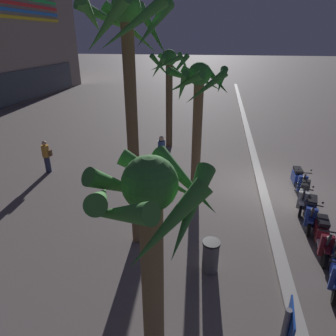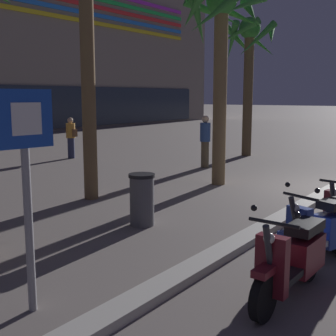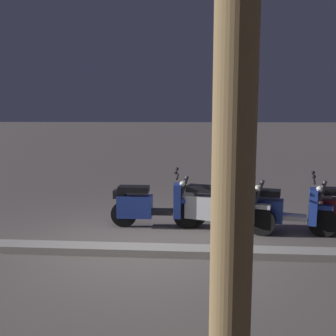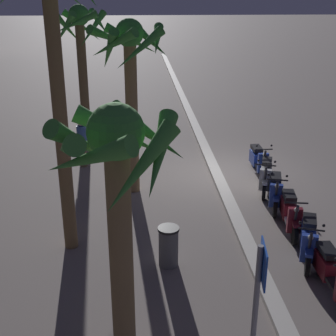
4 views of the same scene
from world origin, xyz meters
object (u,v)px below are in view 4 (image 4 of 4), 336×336
(palm_tree_by_mall_entrance, at_px, (117,179))
(pedestrian_window_shopping, at_px, (82,142))
(palm_tree_mid_walkway, at_px, (51,21))
(litter_bin, at_px, (168,246))
(scooter_maroon_mid_centre, at_px, (332,272))
(scooter_blue_tail_end, at_px, (258,160))
(palm_tree_far_corner, at_px, (131,64))
(scooter_blue_mid_front, at_px, (308,239))
(palm_tree_near_sign, at_px, (81,41))
(scooter_maroon_last_in_row, at_px, (290,212))
(crossing_sign, at_px, (258,297))
(scooter_blue_lead_nearest, at_px, (275,190))
(scooter_silver_second_in_line, at_px, (266,175))

(palm_tree_by_mall_entrance, xyz_separation_m, pedestrian_window_shopping, (9.32, 1.63, -2.46))
(palm_tree_mid_walkway, height_order, litter_bin, palm_tree_mid_walkway)
(scooter_maroon_mid_centre, bearing_deg, palm_tree_by_mall_entrance, 112.91)
(scooter_blue_tail_end, bearing_deg, palm_tree_far_corner, 106.11)
(scooter_blue_mid_front, relative_size, palm_tree_near_sign, 0.31)
(scooter_blue_mid_front, xyz_separation_m, pedestrian_window_shopping, (6.27, 5.79, 0.44))
(scooter_maroon_mid_centre, distance_m, scooter_blue_mid_front, 1.27)
(scooter_blue_mid_front, distance_m, palm_tree_near_sign, 11.99)
(scooter_maroon_last_in_row, height_order, scooter_blue_tail_end, scooter_blue_tail_end)
(palm_tree_by_mall_entrance, bearing_deg, crossing_sign, -98.58)
(scooter_blue_mid_front, height_order, litter_bin, scooter_blue_mid_front)
(pedestrian_window_shopping, xyz_separation_m, litter_bin, (-6.38, -2.55, -0.42))
(scooter_blue_mid_front, height_order, scooter_blue_lead_nearest, same)
(palm_tree_far_corner, bearing_deg, palm_tree_by_mall_entrance, 178.84)
(crossing_sign, distance_m, pedestrian_window_shopping, 10.32)
(crossing_sign, bearing_deg, palm_tree_mid_walkway, 39.34)
(palm_tree_by_mall_entrance, bearing_deg, scooter_blue_mid_front, -53.78)
(scooter_maroon_mid_centre, bearing_deg, palm_tree_mid_walkway, 69.21)
(palm_tree_far_corner, height_order, litter_bin, palm_tree_far_corner)
(scooter_silver_second_in_line, relative_size, palm_tree_far_corner, 0.35)
(palm_tree_mid_walkway, bearing_deg, litter_bin, -112.44)
(scooter_maroon_mid_centre, xyz_separation_m, scooter_blue_lead_nearest, (4.05, -0.00, -0.00))
(scooter_blue_mid_front, bearing_deg, scooter_silver_second_in_line, -1.13)
(scooter_maroon_mid_centre, relative_size, scooter_silver_second_in_line, 1.03)
(crossing_sign, height_order, litter_bin, crossing_sign)
(scooter_maroon_mid_centre, distance_m, scooter_blue_tail_end, 6.56)
(scooter_blue_mid_front, relative_size, scooter_maroon_last_in_row, 0.92)
(scooter_blue_lead_nearest, relative_size, palm_tree_mid_walkway, 0.25)
(scooter_blue_mid_front, relative_size, palm_tree_by_mall_entrance, 0.37)
(scooter_blue_mid_front, bearing_deg, scooter_blue_lead_nearest, -0.79)
(scooter_maroon_last_in_row, bearing_deg, pedestrian_window_shopping, 49.91)
(scooter_blue_lead_nearest, distance_m, pedestrian_window_shopping, 6.81)
(pedestrian_window_shopping, bearing_deg, palm_tree_far_corner, -141.08)
(scooter_maroon_last_in_row, bearing_deg, scooter_maroon_mid_centre, -179.67)
(palm_tree_far_corner, xyz_separation_m, palm_tree_by_mall_entrance, (-7.12, 0.14, -0.51))
(palm_tree_by_mall_entrance, bearing_deg, palm_tree_far_corner, -1.16)
(scooter_blue_mid_front, xyz_separation_m, scooter_silver_second_in_line, (3.92, -0.08, -0.01))
(scooter_maroon_mid_centre, height_order, scooter_maroon_last_in_row, scooter_maroon_mid_centre)
(scooter_maroon_mid_centre, height_order, scooter_blue_tail_end, same)
(scooter_blue_lead_nearest, distance_m, crossing_sign, 6.58)
(palm_tree_near_sign, relative_size, palm_tree_far_corner, 1.04)
(scooter_maroon_last_in_row, relative_size, palm_tree_by_mall_entrance, 0.41)
(scooter_silver_second_in_line, bearing_deg, scooter_maroon_mid_centre, 179.53)
(scooter_blue_lead_nearest, xyz_separation_m, palm_tree_by_mall_entrance, (-5.82, 4.19, 2.92))
(palm_tree_far_corner, xyz_separation_m, litter_bin, (-4.18, -0.78, -3.39))
(scooter_blue_lead_nearest, xyz_separation_m, scooter_blue_tail_end, (2.51, -0.15, 0.01))
(pedestrian_window_shopping, bearing_deg, scooter_maroon_mid_centre, -142.34)
(scooter_blue_lead_nearest, bearing_deg, scooter_blue_tail_end, -3.33)
(scooter_blue_lead_nearest, xyz_separation_m, palm_tree_far_corner, (1.29, 4.05, 3.43))
(scooter_maroon_mid_centre, xyz_separation_m, litter_bin, (1.16, 3.27, 0.04))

